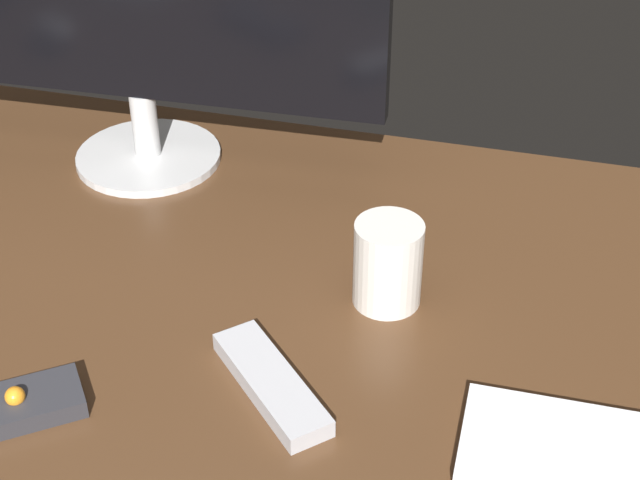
% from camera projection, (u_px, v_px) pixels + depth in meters
% --- Properties ---
extents(desk, '(1.40, 0.84, 0.02)m').
position_uv_depth(desk, '(298.00, 338.00, 1.01)').
color(desk, '#4C301C').
rests_on(desk, ground).
extents(tv_remote, '(0.15, 0.15, 0.02)m').
position_uv_depth(tv_remote, '(274.00, 384.00, 0.93)').
color(tv_remote, '#B7B7BC').
rests_on(tv_remote, desk).
extents(coffee_mug, '(0.07, 0.07, 0.10)m').
position_uv_depth(coffee_mug, '(388.00, 264.00, 1.02)').
color(coffee_mug, silver).
rests_on(coffee_mug, desk).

